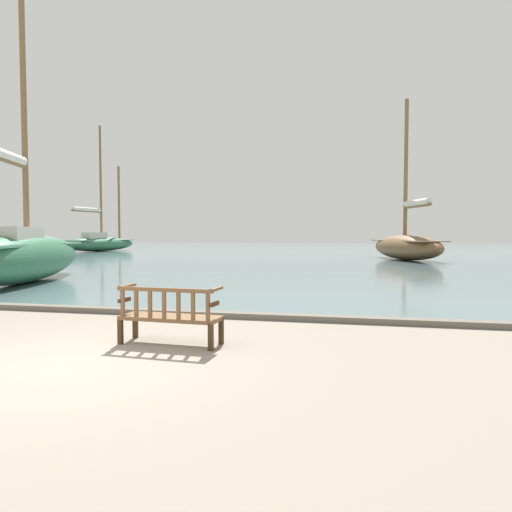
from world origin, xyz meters
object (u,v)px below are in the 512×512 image
(park_bench, at_px, (170,315))
(sailboat_far_port, at_px, (24,253))
(sailboat_centre_channel, at_px, (100,241))
(sailboat_outer_port, at_px, (406,245))

(park_bench, xyz_separation_m, sailboat_far_port, (-8.29, 6.98, 0.62))
(sailboat_centre_channel, xyz_separation_m, sailboat_far_port, (13.58, -27.33, 0.04))
(park_bench, height_order, sailboat_centre_channel, sailboat_centre_channel)
(sailboat_outer_port, bearing_deg, sailboat_far_port, -129.50)
(sailboat_centre_channel, distance_m, sailboat_far_port, 30.52)
(park_bench, xyz_separation_m, sailboat_centre_channel, (-21.86, 34.31, 0.57))
(sailboat_outer_port, bearing_deg, sailboat_centre_channel, 160.82)
(sailboat_centre_channel, distance_m, sailboat_outer_port, 29.71)
(park_bench, relative_size, sailboat_outer_port, 0.16)
(sailboat_far_port, relative_size, sailboat_outer_port, 1.19)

